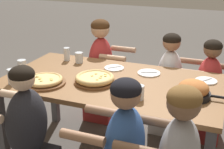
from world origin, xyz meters
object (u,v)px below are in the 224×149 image
pizza_board_second (44,81)px  drinking_glass_b (12,78)px  diner_far_right (208,95)px  diner_near_midleft (29,146)px  pizza_board_main (95,79)px  diner_far_midleft (101,74)px  drinking_glass_e (67,55)px  drinking_glass_c (22,67)px  empty_plate_a (149,73)px  diner_far_midright (169,88)px  empty_plate_b (114,68)px  drinking_glass_d (139,93)px  drinking_glass_a (79,58)px  skillet_bowl (193,90)px  empty_plate_c (206,81)px

pizza_board_second → drinking_glass_b: 0.27m
diner_far_right → diner_near_midleft: size_ratio=0.94×
pizza_board_main → diner_far_midleft: size_ratio=0.30×
drinking_glass_e → diner_near_midleft: (0.25, -1.04, -0.35)m
diner_far_midleft → drinking_glass_b: bearing=-16.7°
drinking_glass_e → drinking_glass_c: bearing=-113.4°
drinking_glass_c → diner_near_midleft: 0.81m
empty_plate_a → pizza_board_main: bearing=-135.0°
pizza_board_main → diner_far_right: 1.25m
diner_far_midright → drinking_glass_c: bearing=-54.0°
drinking_glass_c → diner_far_midleft: 0.99m
empty_plate_b → drinking_glass_d: bearing=-53.3°
empty_plate_a → drinking_glass_a: (-0.72, 0.05, 0.05)m
empty_plate_b → drinking_glass_c: drinking_glass_c is taller
diner_far_midright → diner_near_midleft: 1.60m
empty_plate_b → empty_plate_a: bearing=-1.9°
drinking_glass_e → pizza_board_second: bearing=-78.4°
pizza_board_main → drinking_glass_a: (-0.36, 0.42, 0.02)m
pizza_board_main → drinking_glass_e: size_ratio=2.64×
skillet_bowl → diner_far_midleft: diner_far_midleft is taller
drinking_glass_c → diner_far_midright: 1.49m
empty_plate_a → drinking_glass_b: bearing=-147.4°
drinking_glass_c → diner_far_right: bearing=28.5°
diner_near_midleft → empty_plate_c: bearing=-49.0°
skillet_bowl → drinking_glass_b: (-1.42, -0.28, -0.00)m
empty_plate_c → drinking_glass_e: 1.36m
diner_far_midright → diner_far_midleft: (-0.77, -0.00, 0.05)m
skillet_bowl → drinking_glass_c: (-1.49, -0.04, 0.01)m
diner_far_midleft → pizza_board_second: bearing=-4.5°
diner_far_midleft → diner_far_right: (1.16, 0.00, -0.07)m
drinking_glass_a → drinking_glass_c: bearing=-127.6°
diner_far_midleft → diner_far_right: size_ratio=1.11×
drinking_glass_d → diner_far_midright: 1.05m
empty_plate_a → empty_plate_b: 0.34m
pizza_board_second → drinking_glass_a: size_ratio=3.38×
drinking_glass_b → diner_far_midright: (1.10, 1.09, -0.37)m
drinking_glass_a → diner_far_right: (1.22, 0.40, -0.38)m
pizza_board_second → empty_plate_c: bearing=23.4°
pizza_board_main → empty_plate_b: size_ratio=1.90×
pizza_board_main → drinking_glass_d: (0.43, -0.17, 0.01)m
drinking_glass_b → diner_far_midright: bearing=44.8°
pizza_board_second → diner_near_midleft: diner_near_midleft is taller
skillet_bowl → drinking_glass_d: bearing=-153.6°
drinking_glass_a → drinking_glass_e: (-0.14, 0.01, 0.01)m
pizza_board_second → drinking_glass_c: drinking_glass_c is taller
pizza_board_second → drinking_glass_a: (0.02, 0.59, 0.02)m
empty_plate_c → drinking_glass_d: bearing=-128.6°
empty_plate_b → diner_far_right: 1.00m
empty_plate_c → diner_near_midleft: 1.51m
drinking_glass_d → drinking_glass_b: bearing=-174.7°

